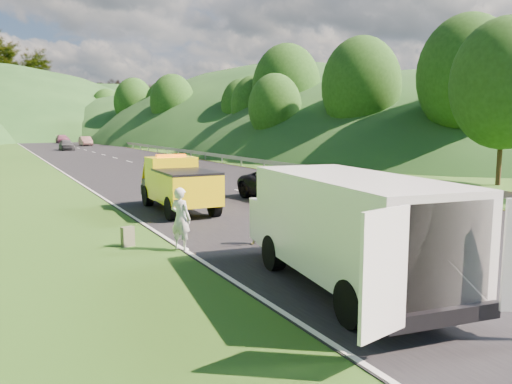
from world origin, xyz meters
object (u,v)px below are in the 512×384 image
tow_truck (178,184)px  spare_tire (462,302)px  white_van (348,225)px  suitcase (128,236)px  woman (181,250)px  worker (386,290)px  child (260,245)px  passing_suv (285,202)px

tow_truck → spare_tire: 12.83m
tow_truck → white_van: bearing=-88.0°
suitcase → spare_tire: suitcase is taller
woman → worker: bearing=176.0°
child → suitcase: bearing=-179.1°
white_van → tow_truck: bearing=98.1°
woman → passing_suv: (7.22, 6.21, 0.00)m
woman → white_van: bearing=171.8°
white_van → child: 4.46m
tow_truck → white_van: (-0.05, -10.92, 0.28)m
white_van → spare_tire: 2.71m
suitcase → spare_tire: bearing=-58.5°
worker → passing_suv: (4.49, 11.49, 0.00)m
worker → spare_tire: worker is taller
white_van → suitcase: white_van is taller
woman → tow_truck: bearing=-50.2°
spare_tire → suitcase: bearing=121.5°
passing_suv → woman: bearing=-143.8°
worker → passing_suv: 12.34m
suitcase → tow_truck: bearing=56.4°
tow_truck → woman: tow_truck is taller
passing_suv → worker: bearing=-115.9°
tow_truck → suitcase: size_ratio=9.26×
woman → child: (2.23, -0.54, 0.00)m
white_van → passing_suv: (5.18, 10.99, -1.39)m
tow_truck → white_van: size_ratio=0.73×
child → worker: 4.76m
white_van → spare_tire: bearing=-41.8°
child → worker: (0.50, -4.74, 0.00)m
worker → tow_truck: bearing=81.9°
woman → passing_suv: size_ratio=0.34×
child → worker: size_ratio=0.66×
suitcase → passing_suv: (8.43, 5.04, -0.29)m
tow_truck → suitcase: bearing=-121.4°
suitcase → passing_suv: passing_suv is taller
worker → child: bearing=84.8°
tow_truck → passing_suv: size_ratio=1.03×
tow_truck → passing_suv: 5.25m
white_van → worker: (0.68, -0.50, -1.39)m
woman → suitcase: size_ratio=3.06×
woman → spare_tire: bearing=177.0°
tow_truck → spare_tire: size_ratio=8.44×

